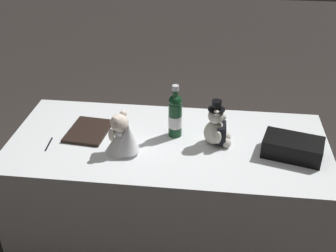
# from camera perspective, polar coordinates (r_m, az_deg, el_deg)

# --- Properties ---
(ground_plane) EXTENTS (12.00, 12.00, 0.00)m
(ground_plane) POSITION_cam_1_polar(r_m,az_deg,el_deg) (2.86, 0.00, -14.21)
(ground_plane) COLOR #2D2826
(reception_table) EXTENTS (1.78, 0.81, 0.72)m
(reception_table) POSITION_cam_1_polar(r_m,az_deg,el_deg) (2.62, 0.00, -8.66)
(reception_table) COLOR white
(reception_table) RESTS_ON ground_plane
(teddy_bear_groom) EXTENTS (0.15, 0.17, 0.26)m
(teddy_bear_groom) POSITION_cam_1_polar(r_m,az_deg,el_deg) (2.36, 6.54, -0.32)
(teddy_bear_groom) COLOR beige
(teddy_bear_groom) RESTS_ON reception_table
(teddy_bear_bride) EXTENTS (0.22, 0.20, 0.23)m
(teddy_bear_bride) POSITION_cam_1_polar(r_m,az_deg,el_deg) (2.28, -6.02, -1.39)
(teddy_bear_bride) COLOR white
(teddy_bear_bride) RESTS_ON reception_table
(champagne_bottle) EXTENTS (0.08, 0.08, 0.31)m
(champagne_bottle) POSITION_cam_1_polar(r_m,az_deg,el_deg) (2.40, 0.96, 1.49)
(champagne_bottle) COLOR #11391E
(champagne_bottle) RESTS_ON reception_table
(signing_pen) EXTENTS (0.02, 0.13, 0.01)m
(signing_pen) POSITION_cam_1_polar(r_m,az_deg,el_deg) (2.47, -15.50, -2.26)
(signing_pen) COLOR black
(signing_pen) RESTS_ON reception_table
(gift_case_black) EXTENTS (0.34, 0.25, 0.10)m
(gift_case_black) POSITION_cam_1_polar(r_m,az_deg,el_deg) (2.36, 16.21, -2.75)
(gift_case_black) COLOR black
(gift_case_black) RESTS_ON reception_table
(guestbook) EXTENTS (0.24, 0.30, 0.02)m
(guestbook) POSITION_cam_1_polar(r_m,az_deg,el_deg) (2.53, -10.49, -0.64)
(guestbook) COLOR black
(guestbook) RESTS_ON reception_table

